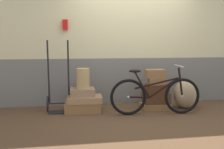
# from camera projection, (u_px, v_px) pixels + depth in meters

# --- Properties ---
(ground) EXTENTS (9.58, 5.20, 0.06)m
(ground) POSITION_uv_depth(u_px,v_px,m) (141.00, 114.00, 4.83)
(ground) COLOR #513823
(station_building) EXTENTS (7.58, 0.74, 3.04)m
(station_building) POSITION_uv_depth(u_px,v_px,m) (132.00, 32.00, 5.47)
(station_building) COLOR slate
(station_building) RESTS_ON ground
(suitcase_0) EXTENTS (0.69, 0.51, 0.19)m
(suitcase_0) POSITION_uv_depth(u_px,v_px,m) (83.00, 107.00, 4.87)
(suitcase_0) COLOR olive
(suitcase_0) RESTS_ON ground
(suitcase_1) EXTENTS (0.67, 0.48, 0.11)m
(suitcase_1) POSITION_uv_depth(u_px,v_px,m) (85.00, 99.00, 4.83)
(suitcase_1) COLOR #9E754C
(suitcase_1) RESTS_ON suitcase_0
(suitcase_2) EXTENTS (0.45, 0.36, 0.14)m
(suitcase_2) POSITION_uv_depth(u_px,v_px,m) (82.00, 92.00, 4.83)
(suitcase_2) COLOR #937051
(suitcase_2) RESTS_ON suitcase_1
(suitcase_3) EXTENTS (0.56, 0.41, 0.11)m
(suitcase_3) POSITION_uv_depth(u_px,v_px,m) (155.00, 106.00, 5.08)
(suitcase_3) COLOR olive
(suitcase_3) RESTS_ON ground
(suitcase_4) EXTENTS (0.52, 0.36, 0.21)m
(suitcase_4) POSITION_uv_depth(u_px,v_px,m) (156.00, 98.00, 5.08)
(suitcase_4) COLOR #4C2D19
(suitcase_4) RESTS_ON suitcase_3
(suitcase_5) EXTENTS (0.43, 0.29, 0.17)m
(suitcase_5) POSITION_uv_depth(u_px,v_px,m) (157.00, 89.00, 5.01)
(suitcase_5) COLOR #4C2D19
(suitcase_5) RESTS_ON suitcase_4
(suitcase_6) EXTENTS (0.34, 0.26, 0.13)m
(suitcase_6) POSITION_uv_depth(u_px,v_px,m) (157.00, 81.00, 5.01)
(suitcase_6) COLOR olive
(suitcase_6) RESTS_ON suitcase_5
(suitcase_7) EXTENTS (0.38, 0.26, 0.16)m
(suitcase_7) POSITION_uv_depth(u_px,v_px,m) (155.00, 73.00, 5.03)
(suitcase_7) COLOR olive
(suitcase_7) RESTS_ON suitcase_6
(wicker_basket) EXTENTS (0.24, 0.24, 0.38)m
(wicker_basket) POSITION_uv_depth(u_px,v_px,m) (83.00, 78.00, 4.79)
(wicker_basket) COLOR tan
(wicker_basket) RESTS_ON suitcase_2
(luggage_trolley) EXTENTS (0.45, 0.37, 1.35)m
(luggage_trolley) POSITION_uv_depth(u_px,v_px,m) (59.00, 96.00, 4.84)
(luggage_trolley) COLOR black
(luggage_trolley) RESTS_ON ground
(burlap_sack) EXTENTS (0.47, 0.40, 0.58)m
(burlap_sack) POSITION_uv_depth(u_px,v_px,m) (186.00, 94.00, 5.10)
(burlap_sack) COLOR tan
(burlap_sack) RESTS_ON ground
(bicycle) EXTENTS (1.66, 0.46, 0.90)m
(bicycle) POSITION_uv_depth(u_px,v_px,m) (155.00, 95.00, 4.65)
(bicycle) COLOR black
(bicycle) RESTS_ON ground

